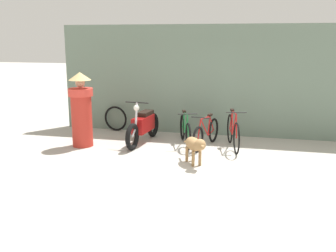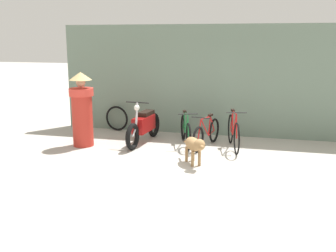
{
  "view_description": "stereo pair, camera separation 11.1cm",
  "coord_description": "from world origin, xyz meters",
  "px_view_note": "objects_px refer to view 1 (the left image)",
  "views": [
    {
      "loc": [
        1.17,
        -7.17,
        2.55
      ],
      "look_at": [
        -0.75,
        1.03,
        0.65
      ],
      "focal_mm": 42.0,
      "sensor_mm": 36.0,
      "label": 1
    },
    {
      "loc": [
        1.28,
        -7.14,
        2.55
      ],
      "look_at": [
        -0.75,
        1.03,
        0.65
      ],
      "focal_mm": 42.0,
      "sensor_mm": 36.0,
      "label": 2
    }
  ],
  "objects_px": {
    "stray_dog": "(195,145)",
    "person_in_robes": "(81,109)",
    "spare_tire_left": "(116,118)",
    "bicycle_0": "(185,131)",
    "bicycle_1": "(206,134)",
    "motorcycle": "(143,126)",
    "bicycle_2": "(233,132)"
  },
  "relations": [
    {
      "from": "bicycle_1",
      "to": "person_in_robes",
      "type": "distance_m",
      "value": 3.02
    },
    {
      "from": "bicycle_0",
      "to": "bicycle_1",
      "type": "relative_size",
      "value": 0.97
    },
    {
      "from": "bicycle_0",
      "to": "spare_tire_left",
      "type": "bearing_deg",
      "value": -133.58
    },
    {
      "from": "bicycle_0",
      "to": "bicycle_1",
      "type": "distance_m",
      "value": 0.53
    },
    {
      "from": "person_in_robes",
      "to": "spare_tire_left",
      "type": "relative_size",
      "value": 2.54
    },
    {
      "from": "bicycle_0",
      "to": "spare_tire_left",
      "type": "height_order",
      "value": "bicycle_0"
    },
    {
      "from": "bicycle_2",
      "to": "stray_dog",
      "type": "height_order",
      "value": "bicycle_2"
    },
    {
      "from": "bicycle_1",
      "to": "spare_tire_left",
      "type": "xyz_separation_m",
      "value": [
        -2.69,
        1.08,
        0.03
      ]
    },
    {
      "from": "bicycle_1",
      "to": "stray_dog",
      "type": "height_order",
      "value": "bicycle_1"
    },
    {
      "from": "bicycle_0",
      "to": "bicycle_1",
      "type": "xyz_separation_m",
      "value": [
        0.52,
        -0.1,
        -0.02
      ]
    },
    {
      "from": "person_in_robes",
      "to": "spare_tire_left",
      "type": "bearing_deg",
      "value": -62.84
    },
    {
      "from": "bicycle_2",
      "to": "motorcycle",
      "type": "bearing_deg",
      "value": -102.17
    },
    {
      "from": "bicycle_2",
      "to": "motorcycle",
      "type": "height_order",
      "value": "motorcycle"
    },
    {
      "from": "bicycle_2",
      "to": "stray_dog",
      "type": "distance_m",
      "value": 1.58
    },
    {
      "from": "stray_dog",
      "to": "person_in_robes",
      "type": "bearing_deg",
      "value": -136.98
    },
    {
      "from": "bicycle_2",
      "to": "motorcycle",
      "type": "xyz_separation_m",
      "value": [
        -2.18,
        -0.04,
        0.05
      ]
    },
    {
      "from": "motorcycle",
      "to": "bicycle_2",
      "type": "bearing_deg",
      "value": 96.73
    },
    {
      "from": "motorcycle",
      "to": "person_in_robes",
      "type": "xyz_separation_m",
      "value": [
        -1.34,
        -0.59,
        0.47
      ]
    },
    {
      "from": "bicycle_1",
      "to": "spare_tire_left",
      "type": "distance_m",
      "value": 2.9
    },
    {
      "from": "bicycle_1",
      "to": "bicycle_2",
      "type": "xyz_separation_m",
      "value": [
        0.63,
        0.04,
        0.06
      ]
    },
    {
      "from": "bicycle_1",
      "to": "bicycle_2",
      "type": "bearing_deg",
      "value": 106.7
    },
    {
      "from": "bicycle_1",
      "to": "bicycle_0",
      "type": "bearing_deg",
      "value": -87.38
    },
    {
      "from": "motorcycle",
      "to": "person_in_robes",
      "type": "distance_m",
      "value": 1.54
    },
    {
      "from": "stray_dog",
      "to": "motorcycle",
      "type": "bearing_deg",
      "value": -163.89
    },
    {
      "from": "bicycle_0",
      "to": "bicycle_2",
      "type": "xyz_separation_m",
      "value": [
        1.15,
        -0.06,
        0.05
      ]
    },
    {
      "from": "motorcycle",
      "to": "spare_tire_left",
      "type": "height_order",
      "value": "motorcycle"
    },
    {
      "from": "bicycle_2",
      "to": "stray_dog",
      "type": "bearing_deg",
      "value": -38.27
    },
    {
      "from": "bicycle_1",
      "to": "spare_tire_left",
      "type": "height_order",
      "value": "bicycle_1"
    },
    {
      "from": "stray_dog",
      "to": "bicycle_2",
      "type": "bearing_deg",
      "value": 123.67
    },
    {
      "from": "motorcycle",
      "to": "person_in_robes",
      "type": "bearing_deg",
      "value": -60.61
    },
    {
      "from": "stray_dog",
      "to": "person_in_robes",
      "type": "height_order",
      "value": "person_in_robes"
    },
    {
      "from": "bicycle_1",
      "to": "stray_dog",
      "type": "xyz_separation_m",
      "value": [
        -0.04,
        -1.4,
        0.09
      ]
    }
  ]
}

